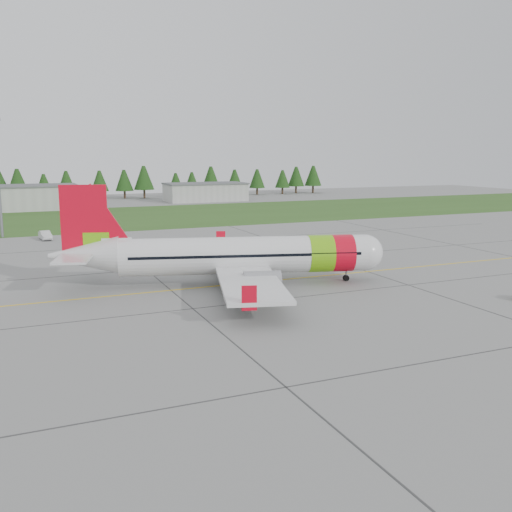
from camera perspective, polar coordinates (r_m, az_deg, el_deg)
name	(u,v)px	position (r m, az deg, el deg)	size (l,w,h in m)	color
ground	(330,294)	(60.29, 7.46, -3.75)	(320.00, 320.00, 0.00)	gray
aircraft	(237,256)	(63.48, -1.87, 0.03)	(36.29, 34.22, 11.23)	silver
service_van	(45,226)	(103.20, -20.37, 2.80)	(1.60, 1.51, 4.59)	silver
grass_strip	(152,216)	(136.39, -10.35, 3.97)	(320.00, 50.00, 0.03)	#30561E
taxi_guideline	(296,278)	(67.11, 3.99, -2.25)	(120.00, 0.25, 0.02)	gold
hangar_west	(12,199)	(160.67, -23.21, 5.30)	(32.00, 14.00, 6.00)	#A8A8A3
hangar_east	(205,193)	(177.42, -5.08, 6.34)	(24.00, 12.00, 5.20)	#A8A8A3
treeline	(112,183)	(190.87, -14.20, 7.06)	(160.00, 8.00, 10.00)	#1C3F14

